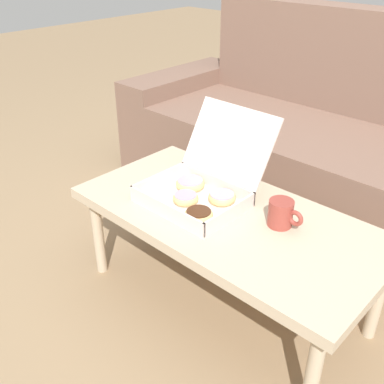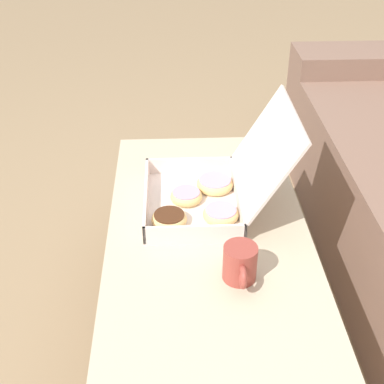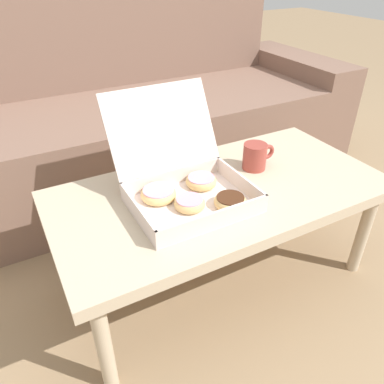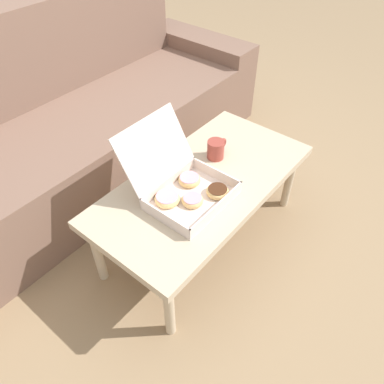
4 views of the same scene
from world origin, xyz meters
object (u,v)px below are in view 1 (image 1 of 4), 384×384
Objects in this scene: couch at (345,155)px; coffee_table at (227,223)px; coffee_mug at (282,213)px; pastry_box at (203,186)px.

coffee_table is at bearing -90.00° from couch.
couch is 2.14× the size of coffee_table.
coffee_table is 8.83× the size of coffee_mug.
coffee_mug is at bearing 9.36° from pastry_box.
pastry_box is (-0.13, -0.91, 0.14)m from couch.
couch is 18.88× the size of coffee_mug.
pastry_box is at bearing 174.77° from coffee_table.
pastry_box is 3.29× the size of coffee_mug.
couch is 5.75× the size of pastry_box.
couch is at bearing 81.99° from pastry_box.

